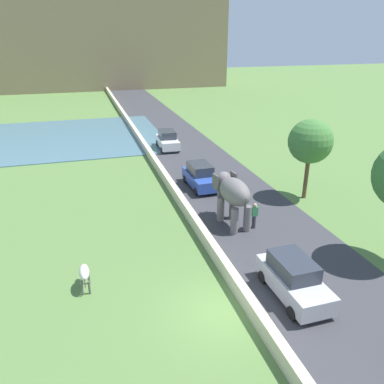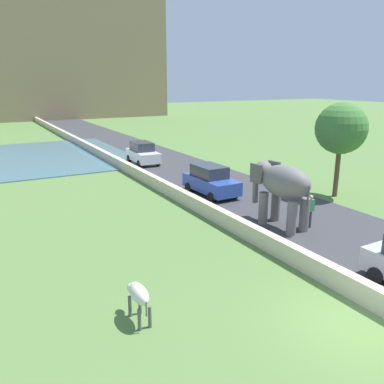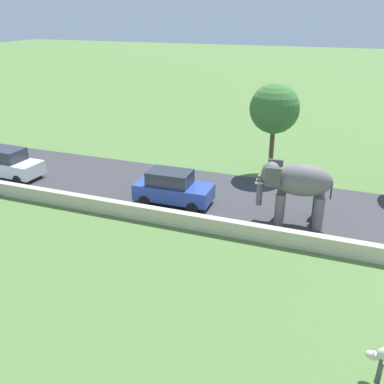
{
  "view_description": "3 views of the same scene",
  "coord_description": "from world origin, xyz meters",
  "px_view_note": "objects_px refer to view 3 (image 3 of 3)",
  "views": [
    {
      "loc": [
        -4.74,
        -12.08,
        10.75
      ],
      "look_at": [
        1.33,
        8.52,
        1.83
      ],
      "focal_mm": 36.28,
      "sensor_mm": 36.0,
      "label": 1
    },
    {
      "loc": [
        -8.77,
        -6.34,
        6.65
      ],
      "look_at": [
        0.17,
        9.82,
        1.49
      ],
      "focal_mm": 37.31,
      "sensor_mm": 36.0,
      "label": 2
    },
    {
      "loc": [
        -15.36,
        5.15,
        9.41
      ],
      "look_at": [
        0.96,
        11.39,
        1.95
      ],
      "focal_mm": 40.18,
      "sensor_mm": 36.0,
      "label": 3
    }
  ],
  "objects_px": {
    "car_white": "(9,163)",
    "person_beside_elephant": "(315,201)",
    "car_blue": "(173,188)",
    "elephant": "(297,184)"
  },
  "relations": [
    {
      "from": "car_white",
      "to": "person_beside_elephant",
      "type": "bearing_deg",
      "value": -86.68
    },
    {
      "from": "car_white",
      "to": "car_blue",
      "type": "bearing_deg",
      "value": -90.02
    },
    {
      "from": "elephant",
      "to": "car_blue",
      "type": "height_order",
      "value": "elephant"
    },
    {
      "from": "person_beside_elephant",
      "to": "car_blue",
      "type": "bearing_deg",
      "value": 98.33
    },
    {
      "from": "elephant",
      "to": "person_beside_elephant",
      "type": "height_order",
      "value": "elephant"
    },
    {
      "from": "elephant",
      "to": "car_blue",
      "type": "xyz_separation_m",
      "value": [
        0.02,
        6.22,
        -1.14
      ]
    },
    {
      "from": "car_white",
      "to": "car_blue",
      "type": "distance_m",
      "value": 10.71
    },
    {
      "from": "person_beside_elephant",
      "to": "car_white",
      "type": "height_order",
      "value": "car_white"
    },
    {
      "from": "car_white",
      "to": "elephant",
      "type": "bearing_deg",
      "value": -90.09
    },
    {
      "from": "elephant",
      "to": "car_white",
      "type": "relative_size",
      "value": 0.87
    }
  ]
}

